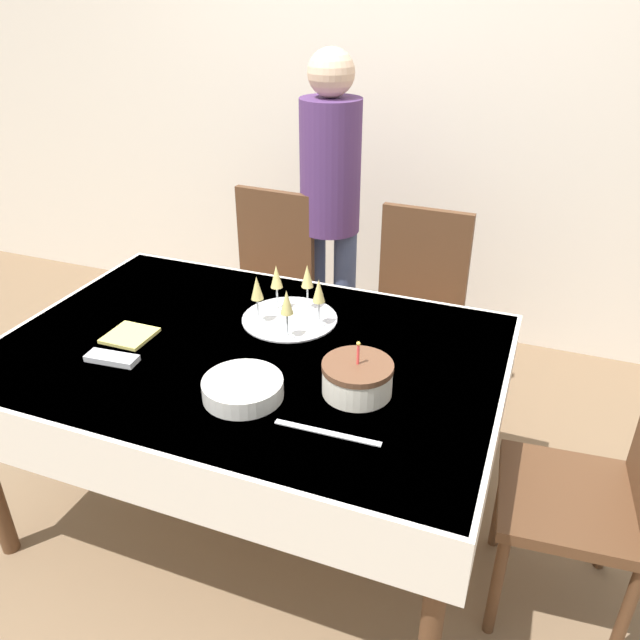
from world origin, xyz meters
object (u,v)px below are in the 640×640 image
plate_stack_main (243,388)px  dining_chair_right_end (607,483)px  birthday_cake (357,378)px  gift_bag (33,400)px  dining_chair_far_right (415,309)px  champagne_tray (289,302)px  person_standing (330,193)px  dining_chair_far_left (266,284)px

plate_stack_main → dining_chair_right_end: bearing=14.0°
birthday_cake → gift_bag: (-1.61, 0.24, -0.66)m
dining_chair_right_end → plate_stack_main: dining_chair_right_end is taller
dining_chair_far_right → champagne_tray: (-0.31, -0.65, 0.29)m
dining_chair_far_right → gift_bag: bearing=-154.3°
gift_bag → person_standing: bearing=41.5°
champagne_tray → plate_stack_main: (0.06, -0.48, -0.05)m
champagne_tray → gift_bag: size_ratio=1.33×
dining_chair_right_end → person_standing: 1.71m
gift_bag → plate_stack_main: bearing=-16.1°
dining_chair_far_right → champagne_tray: size_ratio=2.78×
gift_bag → dining_chair_right_end: bearing=-2.9°
champagne_tray → person_standing: (-0.16, 0.86, 0.13)m
dining_chair_far_right → person_standing: 0.67m
birthday_cake → plate_stack_main: (-0.30, -0.14, -0.02)m
plate_stack_main → person_standing: bearing=99.5°
dining_chair_far_left → gift_bag: (-0.83, -0.75, -0.39)m
champagne_tray → person_standing: person_standing is taller
champagne_tray → dining_chair_right_end: bearing=-11.3°
dining_chair_far_left → dining_chair_far_right: bearing=0.0°
dining_chair_far_right → gift_bag: (-1.56, -0.75, -0.39)m
birthday_cake → gift_bag: 1.76m
champagne_tray → gift_bag: 1.43m
dining_chair_right_end → champagne_tray: (-1.09, 0.22, 0.29)m
birthday_cake → person_standing: (-0.53, 1.20, 0.15)m
plate_stack_main → gift_bag: size_ratio=0.92×
champagne_tray → dining_chair_far_left: bearing=122.3°
gift_bag → champagne_tray: bearing=4.5°
dining_chair_right_end → champagne_tray: bearing=168.7°
dining_chair_far_right → plate_stack_main: bearing=-102.8°
dining_chair_far_left → gift_bag: size_ratio=3.69×
dining_chair_right_end → gift_bag: size_ratio=3.69×
dining_chair_far_left → dining_chair_far_right: 0.73m
dining_chair_far_left → person_standing: (0.25, 0.21, 0.42)m
birthday_cake → champagne_tray: champagne_tray is taller
dining_chair_far_right → gift_bag: 1.78m
dining_chair_far_left → champagne_tray: (0.41, -0.65, 0.29)m
dining_chair_far_left → gift_bag: dining_chair_far_left is taller
birthday_cake → plate_stack_main: bearing=-155.3°
champagne_tray → plate_stack_main: 0.48m
birthday_cake → dining_chair_right_end: bearing=9.2°
birthday_cake → gift_bag: bearing=171.6°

